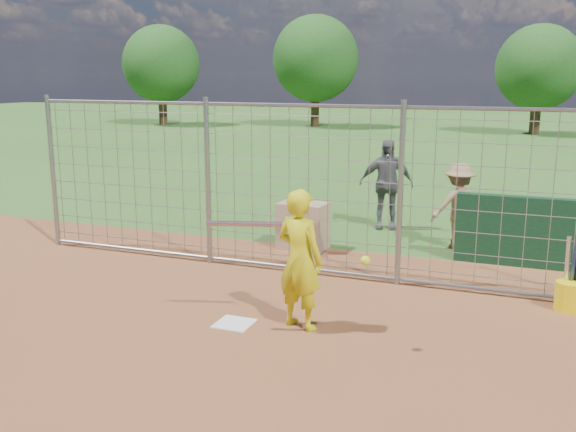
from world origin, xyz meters
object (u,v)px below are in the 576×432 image
at_px(bystander_c, 458,206).
at_px(bucket_with_bats, 569,292).
at_px(batter, 300,259).
at_px(bystander_b, 386,184).
at_px(equipment_bin, 303,226).

height_order(bystander_c, bucket_with_bats, bystander_c).
distance_m(batter, bystander_b, 5.33).
bearing_deg(bystander_b, equipment_bin, -128.44).
relative_size(batter, equipment_bin, 2.08).
xyz_separation_m(bystander_b, bucket_with_bats, (3.17, -3.58, -0.63)).
relative_size(bystander_b, bucket_with_bats, 1.80).
distance_m(equipment_bin, bucket_with_bats, 4.45).
height_order(equipment_bin, bucket_with_bats, bucket_with_bats).
distance_m(bystander_b, equipment_bin, 2.26).
xyz_separation_m(bystander_b, equipment_bin, (-0.98, -1.99, -0.48)).
distance_m(bystander_c, bucket_with_bats, 3.16).
xyz_separation_m(bystander_b, bystander_c, (1.47, -0.96, -0.14)).
xyz_separation_m(bystander_c, bucket_with_bats, (1.70, -2.61, -0.49)).
bearing_deg(bystander_c, batter, 41.32).
height_order(batter, bystander_b, bystander_b).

